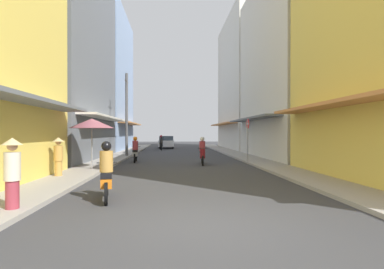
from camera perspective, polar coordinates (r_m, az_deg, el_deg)
ground_plane at (r=21.40m, az=-2.05°, el=-4.53°), size 85.91×85.91×0.00m
sidewalk_left at (r=21.76m, az=-14.31°, el=-4.30°), size 1.75×47.05×0.12m
sidewalk_right at (r=22.02m, az=10.06°, el=-4.25°), size 1.75×47.05×0.12m
building_left_mid at (r=22.64m, az=-24.54°, el=12.38°), size 7.05×11.30×13.11m
building_left_far at (r=33.94m, az=-17.29°, el=9.36°), size 7.05×11.44×14.34m
building_right_mid at (r=23.67m, az=19.37°, el=11.53°), size 7.05×11.19×12.85m
building_right_far at (r=35.43m, az=11.36°, el=9.24°), size 7.05×12.89×14.65m
motorbike_orange at (r=8.50m, az=-15.73°, el=-7.08°), size 0.61×1.79×1.58m
motorbike_silver at (r=19.08m, az=-10.55°, el=-3.00°), size 0.55×1.81×1.58m
motorbike_black at (r=32.29m, az=-5.84°, el=-1.66°), size 0.55×1.81×1.58m
motorbike_maroon at (r=17.32m, az=1.95°, el=-3.33°), size 0.55×1.81×1.58m
parked_car at (r=36.14m, az=-4.81°, el=-1.40°), size 1.77×4.11×1.45m
pedestrian_far at (r=7.83m, az=-30.63°, el=-5.92°), size 0.44×0.44×1.69m
pedestrian_midway at (r=13.00m, az=-23.76°, el=-3.61°), size 0.44×0.44×1.62m
vendor_umbrella at (r=14.94m, az=-18.25°, el=1.99°), size 2.05×2.05×2.47m
utility_pole at (r=22.98m, az=-12.16°, el=3.71°), size 0.20×1.20×6.20m
street_sign_no_entry at (r=18.45m, az=10.41°, el=0.04°), size 0.07×0.60×2.65m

